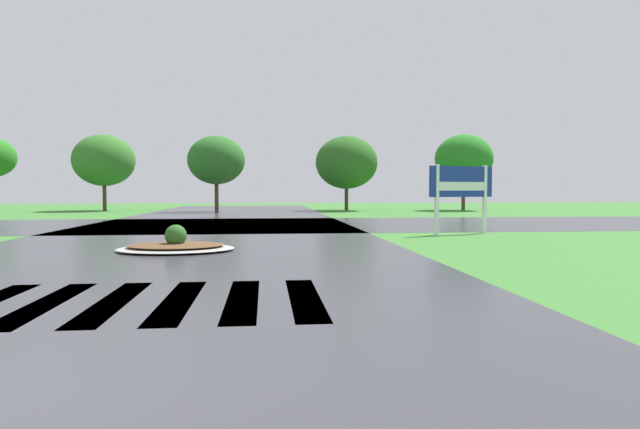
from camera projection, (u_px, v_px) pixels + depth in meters
asphalt_roadway at (181, 252)px, 13.66m from camera, size 11.77×80.00×0.01m
asphalt_cross_road at (218, 225)px, 24.13m from camera, size 90.00×10.60×0.01m
crosswalk_stripes at (113, 302)px, 7.54m from camera, size 5.85×3.11×0.01m
estate_billboard at (461, 186)px, 19.07m from camera, size 2.60×0.92×2.46m
median_island at (176, 246)px, 13.85m from camera, size 3.00×2.30×0.68m
background_treeline at (212, 161)px, 40.03m from camera, size 47.57×7.12×5.85m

